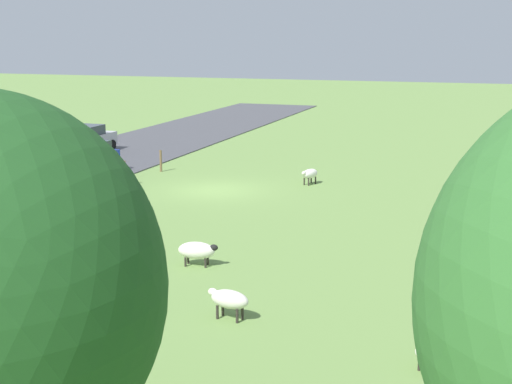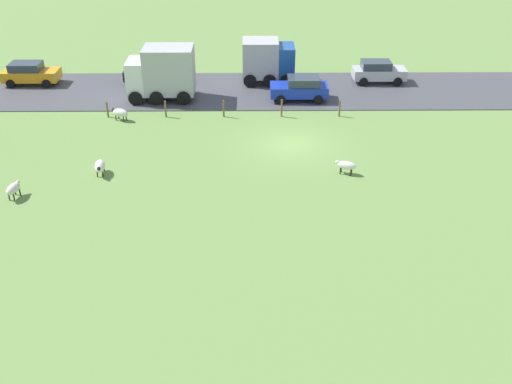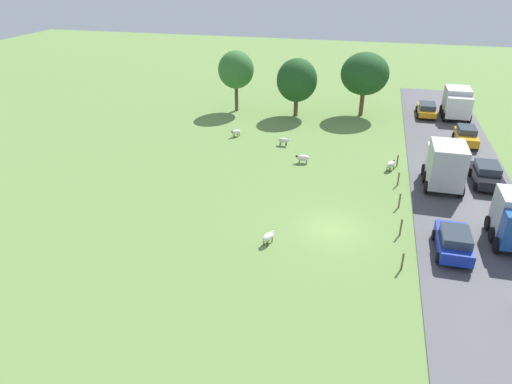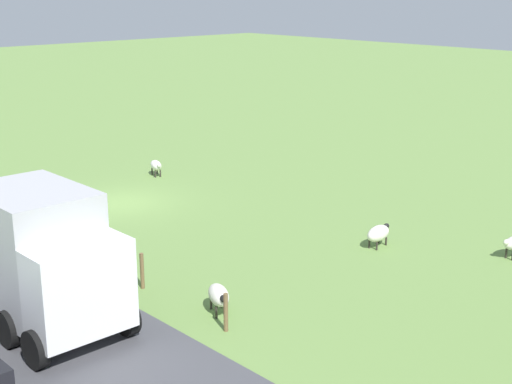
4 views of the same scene
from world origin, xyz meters
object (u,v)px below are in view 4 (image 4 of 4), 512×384
(sheep_0, at_px, (219,295))
(sheep_3, at_px, (378,233))
(truck_1, at_px, (43,258))
(sheep_4, at_px, (156,165))

(sheep_0, height_order, sheep_3, sheep_0)
(sheep_0, bearing_deg, truck_1, -31.27)
(sheep_0, distance_m, truck_1, 4.79)
(truck_1, bearing_deg, sheep_3, 169.97)
(sheep_3, distance_m, truck_1, 11.69)
(sheep_3, xyz_separation_m, truck_1, (11.42, -2.02, 1.49))
(sheep_0, bearing_deg, sheep_3, -177.33)
(sheep_3, bearing_deg, truck_1, -10.03)
(sheep_4, height_order, truck_1, truck_1)
(sheep_0, height_order, sheep_4, sheep_0)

